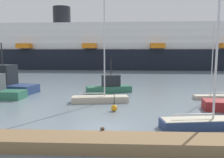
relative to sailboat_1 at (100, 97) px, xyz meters
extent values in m
plane|color=slate|center=(1.15, -7.94, -0.53)|extent=(600.00, 600.00, 0.00)
cube|color=olive|center=(1.15, -11.40, -0.20)|extent=(20.03, 1.91, 0.67)
cylinder|color=#423323|center=(1.15, -10.35, -0.13)|extent=(0.24, 0.24, 0.81)
cube|color=#BCB29E|center=(-0.01, 0.00, -0.23)|extent=(5.96, 2.26, 0.60)
cube|color=beige|center=(-0.01, 0.00, 0.08)|extent=(5.71, 2.11, 0.04)
cylinder|color=silver|center=(0.45, 0.06, 5.46)|extent=(0.14, 0.14, 10.79)
cylinder|color=silver|center=(-0.85, -0.12, 0.41)|extent=(2.60, 0.48, 0.11)
cube|color=#BCB29E|center=(12.35, 2.14, -0.34)|extent=(4.39, 1.32, 0.39)
cube|color=beige|center=(12.35, 2.14, -0.12)|extent=(4.21, 1.23, 0.04)
cylinder|color=silver|center=(12.01, 2.12, 3.68)|extent=(0.10, 0.10, 7.65)
cylinder|color=silver|center=(12.98, 2.18, 0.21)|extent=(1.95, 0.21, 0.08)
cube|color=navy|center=(8.04, -7.76, -0.21)|extent=(6.37, 2.27, 0.65)
cube|color=beige|center=(8.04, -7.76, 0.14)|extent=(6.11, 2.12, 0.04)
cylinder|color=silver|center=(8.53, -7.69, 5.96)|extent=(0.15, 0.15, 11.69)
cylinder|color=silver|center=(7.14, -7.88, 0.47)|extent=(2.80, 0.50, 0.12)
cube|color=navy|center=(-12.55, 5.07, -0.01)|extent=(8.39, 4.46, 1.05)
cube|color=#1E2328|center=(-12.94, 5.15, 1.76)|extent=(3.27, 2.72, 2.48)
cylinder|color=#262626|center=(-12.94, 5.15, 4.39)|extent=(0.16, 0.16, 2.79)
cube|color=#2D6B51|center=(0.54, 5.77, -0.13)|extent=(5.96, 3.41, 0.80)
cube|color=#1E2328|center=(0.81, 5.86, 0.97)|extent=(2.49, 1.93, 1.42)
cylinder|color=#262626|center=(0.81, 5.86, 2.68)|extent=(0.11, 0.11, 1.99)
sphere|color=orange|center=(1.58, -3.50, -0.25)|extent=(0.57, 0.57, 0.57)
cylinder|color=black|center=(1.58, -3.50, 0.50)|extent=(0.06, 0.06, 0.93)
cube|color=black|center=(2.54, 46.87, 2.33)|extent=(104.47, 16.55, 5.73)
cube|color=white|center=(2.54, 46.87, 6.14)|extent=(96.10, 14.64, 1.88)
cube|color=white|center=(2.54, 46.87, 8.01)|extent=(90.34, 13.76, 1.88)
cube|color=white|center=(2.54, 46.87, 9.89)|extent=(84.57, 12.88, 1.88)
cube|color=white|center=(2.54, 46.87, 11.76)|extent=(78.80, 12.01, 1.88)
cube|color=orange|center=(-24.95, 39.80, 6.14)|extent=(3.81, 2.99, 1.31)
cube|color=orange|center=(-6.72, 39.45, 6.14)|extent=(3.81, 2.99, 1.31)
cube|color=orange|center=(11.52, 39.11, 6.14)|extent=(3.81, 2.99, 1.31)
cylinder|color=black|center=(-16.21, 47.22, 15.31)|extent=(5.25, 5.25, 5.21)
camera|label=1|loc=(2.32, -23.32, 4.75)|focal=36.94mm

